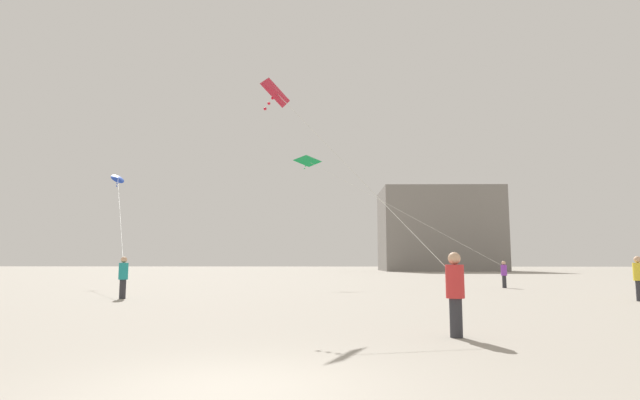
# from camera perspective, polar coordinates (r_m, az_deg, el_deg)

# --- Properties ---
(ground_plane) EXTENTS (300.00, 300.00, 0.00)m
(ground_plane) POSITION_cam_1_polar(r_m,az_deg,el_deg) (6.98, -9.90, -20.21)
(ground_plane) COLOR #9E9689
(person_in_teal) EXTENTS (0.40, 0.40, 1.82)m
(person_in_teal) POSITION_cam_1_polar(r_m,az_deg,el_deg) (24.04, -21.14, -7.89)
(person_in_teal) COLOR #2D2D33
(person_in_teal) RESTS_ON ground_plane
(person_in_red) EXTENTS (0.40, 0.40, 1.82)m
(person_in_red) POSITION_cam_1_polar(r_m,az_deg,el_deg) (11.56, 14.87, -9.73)
(person_in_red) COLOR #2D2D33
(person_in_red) RESTS_ON ground_plane
(person_in_yellow) EXTENTS (0.40, 0.40, 1.83)m
(person_in_yellow) POSITION_cam_1_polar(r_m,az_deg,el_deg) (24.79, 32.04, -7.25)
(person_in_yellow) COLOR #2D2D33
(person_in_yellow) RESTS_ON ground_plane
(person_in_purple) EXTENTS (0.36, 0.36, 1.64)m
(person_in_purple) POSITION_cam_1_polar(r_m,az_deg,el_deg) (33.45, 19.87, -7.69)
(person_in_purple) COLOR #2D2D33
(person_in_purple) RESTS_ON ground_plane
(kite_crimson_delta) EXTENTS (5.18, 6.09, 6.46)m
(kite_crimson_delta) POSITION_cam_1_polar(r_m,az_deg,el_deg) (17.65, -4.68, 11.66)
(kite_crimson_delta) COLOR red
(kite_cobalt_diamond) EXTENTS (7.31, 14.00, 6.63)m
(kite_cobalt_diamond) POSITION_cam_1_polar(r_m,az_deg,el_deg) (39.15, -21.66, 2.16)
(kite_cobalt_diamond) COLOR blue
(kite_emerald_delta) EXTENTS (13.29, 4.91, 8.01)m
(kite_emerald_delta) POSITION_cam_1_polar(r_m,az_deg,el_deg) (37.09, -1.05, 4.21)
(kite_emerald_delta) COLOR green
(building_left_hall) EXTENTS (20.02, 14.60, 13.83)m
(building_left_hall) POSITION_cam_1_polar(r_m,az_deg,el_deg) (89.78, 13.09, -3.30)
(building_left_hall) COLOR gray
(building_left_hall) RESTS_ON ground_plane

